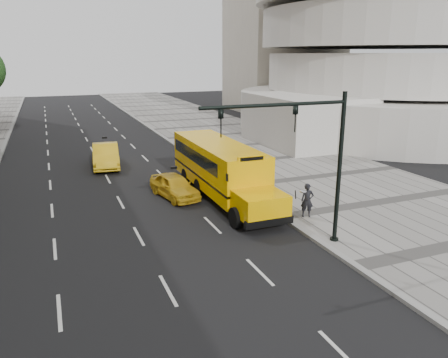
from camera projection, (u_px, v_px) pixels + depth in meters
name	position (u px, v px, depth m)	size (l,w,h in m)	color
ground	(139.00, 200.00, 24.20)	(140.00, 140.00, 0.00)	black
sidewalk_museum	(321.00, 177.00, 28.51)	(12.00, 140.00, 0.15)	gray
curb_museum	(238.00, 187.00, 26.35)	(0.30, 140.00, 0.15)	gray
guggenheim	(366.00, 0.00, 47.58)	(33.20, 42.20, 35.00)	silver
school_bus	(219.00, 165.00, 24.60)	(2.96, 11.56, 3.19)	#FFB900
taxi_near	(174.00, 186.00, 24.50)	(1.59, 3.94, 1.34)	gold
taxi_far	(106.00, 156.00, 31.18)	(1.75, 5.02, 1.65)	gold
pedestrian	(307.00, 200.00, 21.10)	(0.61, 0.40, 1.66)	black
traffic_signal	(311.00, 152.00, 17.03)	(6.18, 0.36, 6.40)	black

